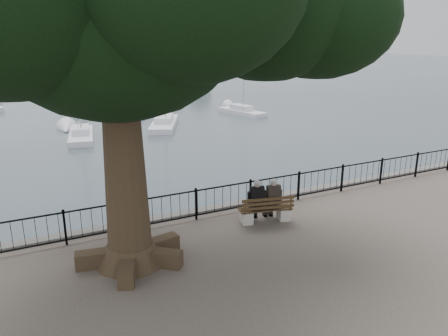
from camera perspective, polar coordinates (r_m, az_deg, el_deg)
harbor at (r=15.23m, az=-0.84°, el=-7.09°), size 260.00×260.00×1.20m
railing at (r=14.41m, az=0.00°, el=-3.96°), size 22.06×0.06×1.00m
bench at (r=13.98m, az=5.47°, el=-5.80°), size 1.77×0.88×0.90m
person_left at (r=13.85m, az=4.14°, el=-4.47°), size 0.51×0.76×1.43m
person_right at (r=14.01m, az=6.25°, el=-4.27°), size 0.51×0.76×1.43m
lion_monument at (r=60.18m, az=-19.17°, el=11.82°), size 6.22×6.22×9.12m
sailboat_b at (r=31.06m, az=-18.18°, el=4.25°), size 2.42×5.59×11.43m
sailboat_c at (r=33.75m, az=-7.82°, el=5.85°), size 4.10×6.25×10.93m
sailboat_d at (r=39.02m, az=2.33°, el=7.42°), size 2.53×5.30×8.28m
sailboat_f at (r=46.40m, az=-15.10°, el=8.45°), size 1.92×6.15×11.66m
sailboat_g at (r=46.14m, az=-9.47°, el=8.75°), size 3.31×6.14×11.49m
far_shore at (r=94.47m, az=-7.19°, el=15.15°), size 30.00×8.60×9.18m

